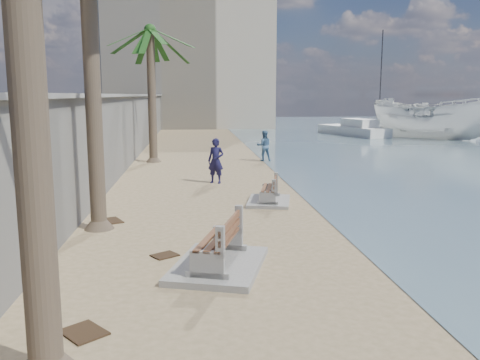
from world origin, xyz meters
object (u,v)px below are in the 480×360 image
yacht_far (353,131)px  bench_near (219,247)px  person_b (264,144)px  yacht_near (460,127)px  boat_cruiser (433,116)px  palm_back (150,32)px  sailboat_west (379,126)px  person_a (216,158)px  bench_far (269,192)px

yacht_far → bench_near: bearing=140.3°
person_b → yacht_near: size_ratio=0.15×
boat_cruiser → yacht_near: bearing=5.8°
bench_near → yacht_near: (26.33, 38.54, -0.11)m
palm_back → sailboat_west: bearing=48.6°
person_a → yacht_far: size_ratio=0.26×
person_b → yacht_far: 19.95m
yacht_far → yacht_near: bearing=-88.3°
palm_back → sailboat_west: size_ratio=0.76×
bench_far → person_a: 4.39m
sailboat_west → person_b: bearing=-122.4°
palm_back → person_a: palm_back is taller
person_a → person_b: size_ratio=1.14×
bench_far → sailboat_west: 39.62m
bench_near → yacht_far: 36.84m
palm_back → yacht_near: size_ratio=0.65×
boat_cruiser → bench_near: bearing=-167.2°
bench_near → yacht_far: yacht_far is taller
palm_back → sailboat_west: 33.56m
bench_near → person_a: 10.41m
bench_near → person_b: bearing=78.8°
yacht_far → sailboat_west: 9.56m
boat_cruiser → sailboat_west: bearing=44.8°
sailboat_west → bench_near: bearing=-114.6°
palm_back → person_a: 9.52m
person_a → boat_cruiser: boat_cruiser is taller
boat_cruiser → person_b: bearing=174.3°
bench_near → palm_back: size_ratio=0.37×
sailboat_west → yacht_near: bearing=-26.2°
bench_near → person_a: (0.45, 10.38, 0.59)m
bench_near → boat_cruiser: boat_cruiser is taller
person_a → person_b: bearing=90.2°
person_b → boat_cruiser: (15.67, 12.63, 0.95)m
person_a → sailboat_west: sailboat_west is taller
palm_back → person_b: palm_back is taller
boat_cruiser → yacht_far: (-5.23, 4.36, -1.52)m
person_b → boat_cruiser: boat_cruiser is taller
boat_cruiser → yacht_near: 11.48m
boat_cruiser → sailboat_west: (0.14, 12.27, -1.55)m
bench_far → sailboat_west: sailboat_west is taller
bench_near → boat_cruiser: 35.39m
person_b → sailboat_west: size_ratio=0.18×
palm_back → sailboat_west: (21.78, 24.69, -6.47)m
palm_back → boat_cruiser: size_ratio=1.71×
palm_back → yacht_far: 24.35m
palm_back → yacht_near: (28.91, 21.18, -6.44)m
bench_near → boat_cruiser: bearing=57.4°
yacht_near → sailboat_west: (-7.12, 3.51, -0.03)m
bench_far → yacht_near: bearing=52.9°
bench_near → sailboat_west: (19.21, 42.04, -0.14)m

